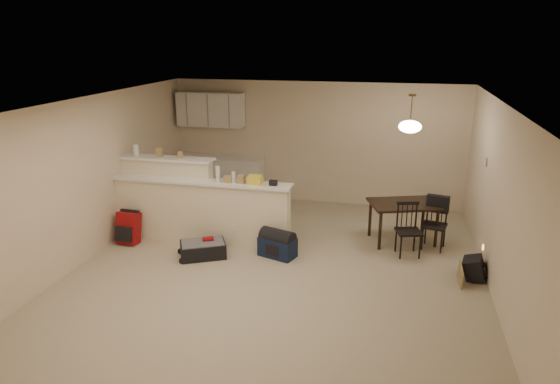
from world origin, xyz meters
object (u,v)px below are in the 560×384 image
(red_backpack, at_px, (128,228))
(dining_chair_near, at_px, (409,230))
(dining_table, at_px, (404,208))
(navy_duffel, at_px, (277,247))
(suitcase, at_px, (203,250))
(black_daypack, at_px, (474,268))
(dining_chair_far, at_px, (435,224))
(pendant_lamp, at_px, (410,126))

(red_backpack, bearing_deg, dining_chair_near, 11.35)
(dining_table, distance_m, navy_duffel, 2.25)
(red_backpack, bearing_deg, navy_duffel, 5.40)
(suitcase, bearing_deg, navy_duffel, -13.49)
(dining_chair_near, distance_m, black_daypack, 1.14)
(dining_table, xyz_separation_m, suitcase, (-3.08, -1.36, -0.49))
(dining_chair_far, relative_size, red_backpack, 1.60)
(dining_chair_near, xyz_separation_m, suitcase, (-3.17, -0.80, -0.31))
(dining_table, distance_m, suitcase, 3.40)
(suitcase, bearing_deg, dining_table, -3.43)
(pendant_lamp, height_order, black_daypack, pendant_lamp)
(pendant_lamp, bearing_deg, dining_table, 0.00)
(dining_chair_near, relative_size, dining_chair_far, 1.00)
(red_backpack, bearing_deg, dining_table, 18.38)
(pendant_lamp, relative_size, red_backpack, 1.15)
(dining_chair_near, height_order, dining_chair_far, dining_chair_far)
(red_backpack, bearing_deg, pendant_lamp, 18.38)
(dining_table, xyz_separation_m, dining_chair_near, (0.09, -0.56, -0.18))
(pendant_lamp, bearing_deg, navy_duffel, -150.77)
(dining_table, bearing_deg, black_daypack, -67.89)
(dining_chair_near, xyz_separation_m, navy_duffel, (-2.02, -0.52, -0.27))
(dining_chair_near, xyz_separation_m, black_daypack, (0.93, -0.60, -0.27))
(pendant_lamp, distance_m, suitcase, 3.85)
(dining_table, relative_size, dining_chair_near, 1.50)
(dining_chair_near, bearing_deg, pendant_lamp, 83.32)
(red_backpack, bearing_deg, suitcase, -5.04)
(dining_chair_near, height_order, black_daypack, dining_chair_near)
(pendant_lamp, height_order, navy_duffel, pendant_lamp)
(dining_chair_far, distance_m, suitcase, 3.78)
(dining_table, height_order, dining_chair_far, dining_chair_far)
(red_backpack, height_order, navy_duffel, red_backpack)
(dining_chair_near, xyz_separation_m, red_backpack, (-4.60, -0.56, -0.16))
(pendant_lamp, distance_m, black_daypack, 2.40)
(dining_chair_far, distance_m, red_backpack, 5.10)
(pendant_lamp, height_order, suitcase, pendant_lamp)
(dining_table, distance_m, red_backpack, 4.65)
(pendant_lamp, distance_m, navy_duffel, 2.87)
(dining_table, distance_m, pendant_lamp, 1.38)
(suitcase, height_order, navy_duffel, navy_duffel)
(pendant_lamp, bearing_deg, dining_chair_far, -21.23)
(dining_table, height_order, dining_chair_near, dining_chair_near)
(navy_duffel, bearing_deg, pendant_lamp, 48.19)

